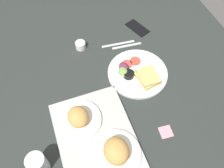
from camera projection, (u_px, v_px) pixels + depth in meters
ground_plane at (119, 91)px, 119.43cm from camera, size 190.00×150.00×3.00cm
serving_tray at (96, 138)px, 103.66cm from camera, size 45.13×33.18×1.60cm
bread_plate_near at (116, 152)px, 95.82cm from camera, size 21.81×21.81×9.48cm
bread_plate_far at (78, 118)px, 104.62cm from camera, size 20.55×20.55×8.55cm
plate_with_salad at (137, 73)px, 121.76cm from camera, size 30.87×30.87×5.40cm
drinking_glass at (38, 164)px, 92.78cm from camera, size 7.48×7.48×11.15cm
espresso_cup at (81, 45)px, 131.84cm from camera, size 5.60×5.60×4.00cm
fork at (127, 46)px, 134.00cm from camera, size 2.95×17.06×0.50cm
knife at (118, 44)px, 134.80cm from camera, size 3.34×19.04×0.50cm
cell_phone at (137, 28)px, 141.70cm from camera, size 16.03×11.91×0.80cm
sticky_note at (166, 132)px, 105.97cm from camera, size 6.08×6.08×0.12cm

